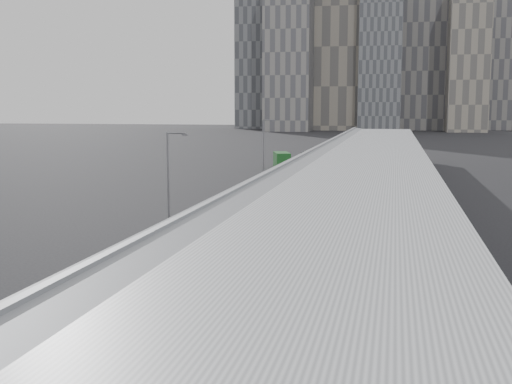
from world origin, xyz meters
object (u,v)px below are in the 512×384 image
(bus_4, at_px, (268,195))
(bus_7, at_px, (320,163))
(bus_8, at_px, (323,158))
(shipping_container, at_px, (282,160))
(bus_3, at_px, (252,212))
(suv, at_px, (307,155))
(bus_6, at_px, (304,172))
(street_lamp_near, at_px, (170,174))
(bus_2, at_px, (205,244))
(bus_5, at_px, (292,183))
(street_lamp_far, at_px, (265,145))
(bus_1, at_px, (115,312))

(bus_4, xyz_separation_m, bus_7, (0.99, 43.00, 0.06))
(bus_8, distance_m, shipping_container, 9.96)
(bus_3, distance_m, suv, 85.11)
(bus_7, bearing_deg, bus_3, -90.90)
(bus_6, height_order, shipping_container, bus_6)
(bus_4, bearing_deg, bus_7, 88.19)
(bus_4, distance_m, bus_7, 43.01)
(bus_7, bearing_deg, shipping_container, 140.81)
(bus_4, distance_m, street_lamp_near, 16.72)
(shipping_container, bearing_deg, suv, 68.40)
(bus_2, relative_size, bus_5, 0.98)
(bus_3, relative_size, shipping_container, 1.95)
(street_lamp_near, bearing_deg, bus_5, 75.44)
(bus_6, xyz_separation_m, bus_8, (-0.23, 29.76, -0.04))
(bus_8, xyz_separation_m, suv, (-5.39, 16.45, -0.74))
(bus_4, relative_size, bus_5, 1.04)
(bus_8, distance_m, suv, 17.33)
(bus_2, bearing_deg, shipping_container, 97.06)
(suv, bearing_deg, bus_4, -103.25)
(bus_7, bearing_deg, bus_4, -91.97)
(bus_2, xyz_separation_m, bus_7, (0.56, 69.91, 0.16))
(bus_5, height_order, bus_8, bus_8)
(street_lamp_far, bearing_deg, bus_2, -83.00)
(bus_2, height_order, bus_7, bus_7)
(bus_5, height_order, suv, bus_5)
(bus_1, xyz_separation_m, bus_5, (-0.02, 56.06, 0.02))
(shipping_container, bearing_deg, bus_2, -101.49)
(bus_7, relative_size, suv, 2.32)
(bus_2, distance_m, bus_5, 39.78)
(bus_1, relative_size, bus_4, 0.95)
(bus_3, relative_size, bus_6, 0.98)
(bus_6, relative_size, shipping_container, 1.99)
(bus_2, distance_m, bus_3, 14.76)
(bus_8, bearing_deg, bus_1, -89.25)
(street_lamp_near, bearing_deg, bus_3, 20.67)
(bus_6, bearing_deg, bus_2, -89.59)
(bus_6, bearing_deg, street_lamp_far, 149.90)
(bus_1, relative_size, street_lamp_far, 1.28)
(bus_1, distance_m, street_lamp_far, 74.32)
(bus_5, bearing_deg, bus_8, 86.03)
(bus_1, xyz_separation_m, suv, (-5.91, 115.93, -0.70))
(bus_1, xyz_separation_m, bus_8, (-0.53, 99.48, 0.03))
(bus_5, bearing_deg, bus_3, -94.42)
(bus_1, relative_size, bus_3, 0.98)
(bus_5, relative_size, bus_7, 0.93)
(bus_2, xyz_separation_m, bus_4, (-0.43, 26.90, 0.09))
(bus_8, xyz_separation_m, shipping_container, (-7.22, -6.87, -0.06))
(street_lamp_far, distance_m, suv, 42.37)
(bus_5, height_order, street_lamp_far, street_lamp_far)
(street_lamp_far, xyz_separation_m, suv, (1.40, 42.08, -4.73))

